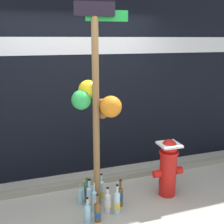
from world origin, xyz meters
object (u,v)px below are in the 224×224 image
object	(u,v)px
bottle_0	(94,201)
bottle_4	(120,196)
fire_hydrant	(168,166)
bottle_2	(108,202)
bottle_3	(101,192)
bottle_9	(88,212)
bottle_8	(87,191)
bottle_5	(80,196)
memorial_post	(96,86)
bottle_6	(98,212)
bottle_7	(117,203)
bottle_1	(90,197)

from	to	relation	value
bottle_0	bottle_4	world-z (taller)	bottle_0
fire_hydrant	bottle_2	distance (m)	0.97
bottle_3	bottle_9	world-z (taller)	bottle_3
bottle_8	bottle_5	bearing A→B (deg)	-165.23
fire_hydrant	bottle_3	distance (m)	0.97
memorial_post	bottle_6	size ratio (longest dim) A/B	7.61
bottle_3	bottle_9	xyz separation A→B (m)	(-0.28, -0.35, -0.03)
bottle_5	bottle_4	bearing A→B (deg)	-24.14
fire_hydrant	bottle_7	distance (m)	0.88
fire_hydrant	bottle_0	world-z (taller)	fire_hydrant
bottle_1	bottle_4	xyz separation A→B (m)	(0.38, -0.10, -0.00)
bottle_4	bottle_9	bearing A→B (deg)	-159.01
bottle_7	bottle_8	distance (m)	0.48
bottle_4	bottle_7	bearing A→B (deg)	-124.23
bottle_2	bottle_4	world-z (taller)	bottle_4
bottle_6	bottle_3	bearing A→B (deg)	66.73
bottle_0	bottle_6	xyz separation A→B (m)	(-0.01, -0.20, -0.03)
memorial_post	bottle_0	distance (m)	1.43
bottle_1	bottle_5	bearing A→B (deg)	131.46
fire_hydrant	bottle_7	size ratio (longest dim) A/B	2.05
memorial_post	fire_hydrant	size ratio (longest dim) A/B	3.34
bottle_6	bottle_9	xyz separation A→B (m)	(-0.12, 0.02, -0.00)
bottle_3	bottle_7	bearing A→B (deg)	-69.99
memorial_post	bottle_1	world-z (taller)	memorial_post
bottle_0	bottle_3	xyz separation A→B (m)	(0.15, 0.17, 0.00)
bottle_0	bottle_9	xyz separation A→B (m)	(-0.13, -0.17, -0.03)
bottle_2	bottle_0	bearing A→B (deg)	157.15
bottle_5	bottle_7	size ratio (longest dim) A/B	0.74
bottle_0	bottle_5	size ratio (longest dim) A/B	1.35
fire_hydrant	bottle_8	world-z (taller)	fire_hydrant
bottle_3	bottle_5	world-z (taller)	bottle_3
bottle_1	bottle_8	size ratio (longest dim) A/B	1.07
bottle_7	bottle_5	bearing A→B (deg)	136.91
bottle_0	bottle_3	world-z (taller)	bottle_3
bottle_0	bottle_6	bearing A→B (deg)	-94.19
memorial_post	bottle_9	size ratio (longest dim) A/B	8.40
fire_hydrant	bottle_3	bearing A→B (deg)	173.76
bottle_4	bottle_7	distance (m)	0.17
bottle_4	bottle_7	size ratio (longest dim) A/B	0.94
bottle_5	memorial_post	bearing A→B (deg)	-35.17
memorial_post	bottle_0	world-z (taller)	memorial_post
bottle_7	bottle_9	bearing A→B (deg)	-173.68
fire_hydrant	bottle_1	world-z (taller)	fire_hydrant
bottle_6	bottle_7	xyz separation A→B (m)	(0.27, 0.07, 0.02)
bottle_0	bottle_9	bearing A→B (deg)	-127.14
bottle_4	bottle_6	size ratio (longest dim) A/B	1.05
bottle_4	bottle_6	bearing A→B (deg)	-150.28
bottle_4	bottle_8	world-z (taller)	bottle_4
bottle_2	bottle_8	bearing A→B (deg)	119.95
memorial_post	bottle_6	xyz separation A→B (m)	(-0.08, -0.29, -1.45)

